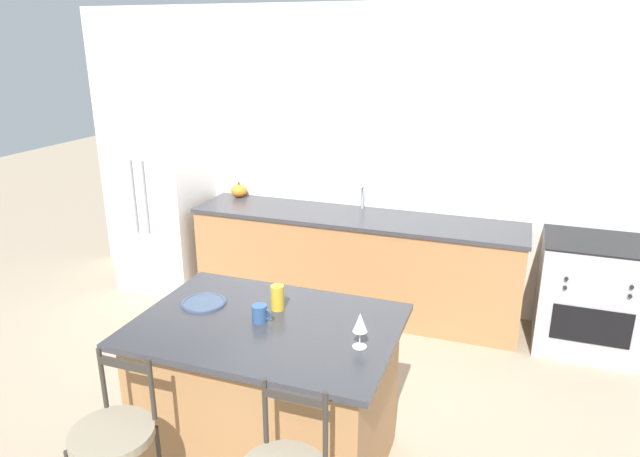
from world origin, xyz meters
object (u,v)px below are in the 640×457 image
at_px(oven_range, 590,295).
at_px(wine_glass, 360,323).
at_px(coffee_mug, 260,313).
at_px(pumpkin_decoration, 239,191).
at_px(dinner_plate, 204,303).
at_px(tumbler_cup, 277,298).
at_px(bar_stool_near, 116,453).
at_px(refrigerator, 164,196).

height_order(oven_range, wine_glass, wine_glass).
distance_m(wine_glass, coffee_mug, 0.60).
distance_m(oven_range, pumpkin_decoration, 3.27).
bearing_deg(dinner_plate, pumpkin_decoration, 112.48).
bearing_deg(tumbler_cup, bar_stool_near, -113.35).
xyz_separation_m(oven_range, tumbler_cup, (-1.86, -1.93, 0.54)).
xyz_separation_m(refrigerator, bar_stool_near, (1.65, -2.86, -0.35)).
xyz_separation_m(bar_stool_near, coffee_mug, (0.38, 0.80, 0.41)).
relative_size(dinner_plate, tumbler_cup, 1.77).
bearing_deg(bar_stool_near, refrigerator, 119.98).
relative_size(refrigerator, oven_range, 1.99).
bearing_deg(wine_glass, bar_stool_near, -143.63).
height_order(wine_glass, pumpkin_decoration, wine_glass).
distance_m(dinner_plate, coffee_mug, 0.41).
height_order(coffee_mug, tumbler_cup, tumbler_cup).
xyz_separation_m(bar_stool_near, dinner_plate, (-0.02, 0.88, 0.37)).
height_order(tumbler_cup, pumpkin_decoration, tumbler_cup).
bearing_deg(dinner_plate, refrigerator, 129.40).
xyz_separation_m(dinner_plate, pumpkin_decoration, (-0.92, 2.23, 0.04)).
distance_m(refrigerator, pumpkin_decoration, 0.75).
relative_size(refrigerator, bar_stool_near, 1.79).
bearing_deg(bar_stool_near, coffee_mug, 64.26).
bearing_deg(refrigerator, pumpkin_decoration, 19.31).
bearing_deg(pumpkin_decoration, oven_range, -3.90).
bearing_deg(pumpkin_decoration, coffee_mug, -60.17).
height_order(bar_stool_near, coffee_mug, coffee_mug).
xyz_separation_m(oven_range, pumpkin_decoration, (-3.22, 0.22, 0.52)).
bearing_deg(coffee_mug, dinner_plate, 168.41).
bearing_deg(tumbler_cup, oven_range, 46.07).
bearing_deg(wine_glass, pumpkin_decoration, 128.70).
height_order(bar_stool_near, dinner_plate, bar_stool_near).
bearing_deg(pumpkin_decoration, dinner_plate, -67.52).
relative_size(refrigerator, wine_glass, 9.66).
xyz_separation_m(oven_range, wine_glass, (-1.30, -2.18, 0.60)).
bearing_deg(bar_stool_near, wine_glass, 36.37).
xyz_separation_m(oven_range, coffee_mug, (-1.89, -2.10, 0.52)).
bearing_deg(bar_stool_near, tumbler_cup, 66.65).
distance_m(oven_range, tumbler_cup, 2.74).
relative_size(bar_stool_near, wine_glass, 5.41).
bearing_deg(bar_stool_near, oven_range, 51.81).
height_order(oven_range, tumbler_cup, tumbler_cup).
distance_m(refrigerator, wine_glass, 3.40).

